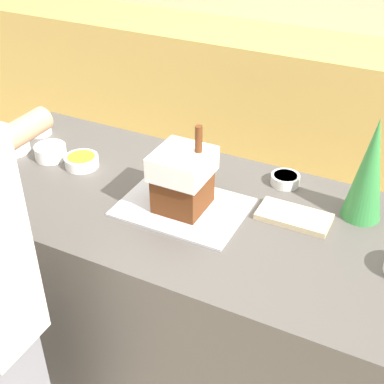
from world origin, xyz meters
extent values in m
plane|color=#C6B28E|center=(0.00, 0.00, 0.00)|extent=(12.00, 12.00, 0.00)
cube|color=tan|center=(0.00, 1.84, 0.47)|extent=(6.00, 0.60, 0.93)
cube|color=#514C47|center=(0.00, 0.00, 0.46)|extent=(1.87, 0.77, 0.92)
cube|color=silver|center=(-0.05, -0.02, 0.92)|extent=(0.42, 0.31, 0.01)
cube|color=#5B2D14|center=(-0.05, -0.02, 0.99)|extent=(0.16, 0.16, 0.12)
cube|color=white|center=(-0.05, -0.02, 1.09)|extent=(0.18, 0.18, 0.08)
cylinder|color=#5B2D14|center=(-0.01, 0.01, 1.18)|extent=(0.02, 0.02, 0.09)
cone|color=#33843D|center=(0.49, 0.20, 1.09)|extent=(0.13, 0.13, 0.35)
cylinder|color=white|center=(-0.83, 0.19, 0.94)|extent=(0.09, 0.09, 0.04)
cylinder|color=red|center=(-0.83, 0.19, 0.96)|extent=(0.08, 0.08, 0.01)
cylinder|color=white|center=(-0.84, 0.03, 0.94)|extent=(0.14, 0.14, 0.04)
cylinder|color=brown|center=(-0.84, 0.03, 0.95)|extent=(0.11, 0.11, 0.01)
cylinder|color=white|center=(-0.66, 0.05, 0.94)|extent=(0.12, 0.12, 0.05)
cylinder|color=brown|center=(-0.66, 0.05, 0.96)|extent=(0.10, 0.10, 0.01)
cylinder|color=silver|center=(0.21, 0.28, 0.93)|extent=(0.10, 0.10, 0.04)
cylinder|color=yellow|center=(0.21, 0.28, 0.95)|extent=(0.09, 0.09, 0.01)
cylinder|color=white|center=(-0.52, 0.05, 0.94)|extent=(0.13, 0.13, 0.04)
cylinder|color=orange|center=(-0.52, 0.05, 0.95)|extent=(0.10, 0.10, 0.01)
cube|color=#CCB78C|center=(0.31, 0.09, 0.93)|extent=(0.24, 0.12, 0.02)
camera|label=1|loc=(0.64, -1.32, 1.96)|focal=50.00mm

